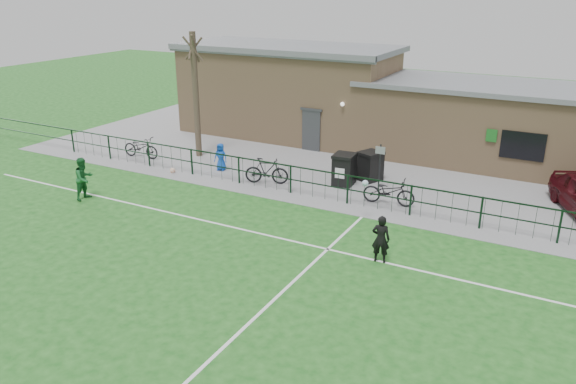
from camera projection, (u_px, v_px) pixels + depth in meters
The scene contains 18 objects.
ground at pixel (204, 290), 15.74m from camera, with size 90.00×90.00×0.00m, color #185218.
paving_strip at pixel (372, 163), 26.87m from camera, with size 34.00×13.00×0.02m, color gray.
pitch_line_touch at pixel (322, 201), 22.17m from camera, with size 28.00×0.10×0.01m, color white.
pitch_line_mid at pixel (274, 237), 19.04m from camera, with size 28.00×0.10×0.01m, color white.
pitch_line_perp at pixel (265, 308), 14.85m from camera, with size 0.10×16.00×0.01m, color white.
perimeter_fence at pixel (324, 185), 22.13m from camera, with size 28.00×0.10×1.20m, color black.
bare_tree at pixel (196, 96), 26.91m from camera, with size 0.30×0.30×6.00m, color #413427.
wheelie_bin_left at pixel (344, 170), 23.77m from camera, with size 0.82×0.94×1.25m, color black.
wheelie_bin_right at pixel (370, 167), 24.27m from camera, with size 0.79×0.90×1.20m, color black.
sign_post at pixel (380, 168), 22.82m from camera, with size 0.06×0.06×2.00m, color black.
bicycle_c at pixel (141, 147), 27.46m from camera, with size 0.69×1.98×1.04m, color black.
bicycle_d at pixel (267, 171), 23.87m from camera, with size 0.53×1.88×1.13m, color black.
bicycle_e at pixel (389, 191), 21.61m from camera, with size 0.70×2.02×1.06m, color black.
spectator_child at pixel (221, 157), 25.57m from camera, with size 0.61×0.40×1.26m, color #1349B3.
goalkeeper_kick at pixel (380, 237), 17.19m from camera, with size 1.99×3.05×1.57m.
outfield_player at pixel (84, 178), 22.13m from camera, with size 0.83×0.64×1.70m, color #1C632E.
ball_ground at pixel (173, 170), 25.40m from camera, with size 0.24×0.24×0.24m, color white.
clubhouse at pixel (379, 104), 28.96m from camera, with size 24.25×5.40×4.96m.
Camera 1 is at (8.63, -11.01, 8.09)m, focal length 35.00 mm.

